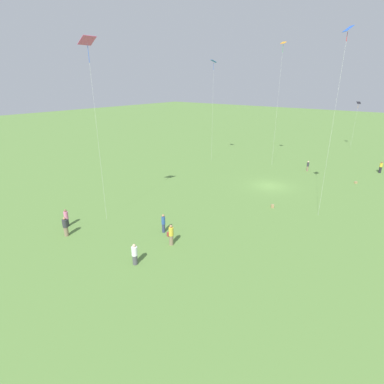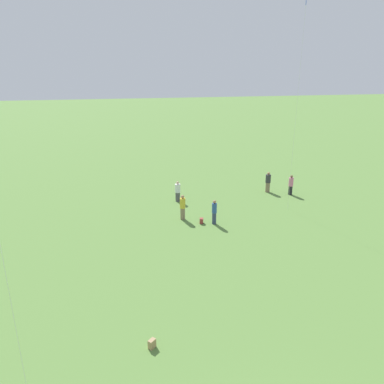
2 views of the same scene
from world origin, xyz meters
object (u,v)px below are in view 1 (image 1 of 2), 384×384
Objects in this scene: person_1 at (163,223)px; person_0 at (66,218)px; person_4 at (135,254)px; kite_4 at (88,47)px; person_6 at (171,235)px; kite_2 at (282,55)px; picnic_bag_2 at (272,206)px; person_2 at (308,166)px; person_3 at (65,227)px; person_5 at (381,167)px; kite_1 at (358,105)px; kite_3 at (214,67)px; picnic_bag_1 at (356,182)px; kite_0 at (346,45)px; picnic_bag_0 at (169,234)px.

person_0 is at bearing -131.91° from person_1.
kite_4 reaches higher than person_4.
person_6 is 0.10× the size of kite_2.
person_6 is 13.17m from picnic_bag_2.
person_3 is (33.85, -10.38, 0.09)m from person_2.
person_4 is at bearing 110.48° from person_5.
person_1 is 0.19× the size of kite_1.
person_3 is at bearing -120.20° from person_1.
kite_3 is 26.99m from picnic_bag_1.
kite_0 is at bearing 27.75° from person_3.
person_6 is at bearing 140.68° from kite_4.
kite_0 is 22.25m from picnic_bag_0.
kite_4 is at bearing -96.30° from kite_1.
picnic_bag_1 is at bearing -91.65° from kite_3.
person_0 is at bearing -63.29° from picnic_bag_0.
kite_1 is (-56.02, 11.98, 7.68)m from person_3.
kite_4 is (-3.23, 1.74, 14.75)m from person_0.
picnic_bag_1 is at bearing -163.35° from kite_4.
person_6 is 4.86× the size of picnic_bag_2.
person_6 is 4.44× the size of picnic_bag_1.
person_6 is 0.11× the size of kite_4.
kite_4 is at bearing -44.08° from kite_2.
person_3 is at bearing 47.79° from kite_4.
person_0 is 57.14m from kite_1.
person_6 reaches higher than picnic_bag_1.
kite_4 is at bearing 68.79° from person_3.
person_2 is at bearing -82.82° from kite_3.
kite_0 is at bearing 2.17° from kite_2.
kite_4 is (25.87, 4.96, 0.52)m from kite_3.
person_1 is 28.45m from picnic_bag_1.
kite_0 reaches higher than picnic_bag_0.
picnic_bag_1 is (-26.20, 11.06, -0.78)m from person_1.
person_6 is at bearing -158.84° from kite_3.
person_3 is (5.82, -6.43, -0.01)m from person_1.
person_0 is 36.90m from kite_2.
kite_3 is 41.84× the size of picnic_bag_2.
person_2 is 34.64m from kite_4.
kite_2 is at bearing -156.03° from picnic_bag_2.
kite_4 reaches higher than person_3.
kite_3 reaches higher than person_6.
person_2 is 0.10× the size of kite_4.
person_3 reaches higher than person_4.
person_4 reaches higher than picnic_bag_0.
kite_0 is 24.47m from kite_3.
kite_3 is (9.50, -24.21, 14.26)m from person_5.
kite_2 is at bearing 68.67° from person_2.
kite_2 is at bearing 111.35° from person_1.
person_4 is 36.83m from kite_2.
picnic_bag_0 is at bearing 148.84° from kite_4.
person_5 is at bearing 161.91° from picnic_bag_2.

